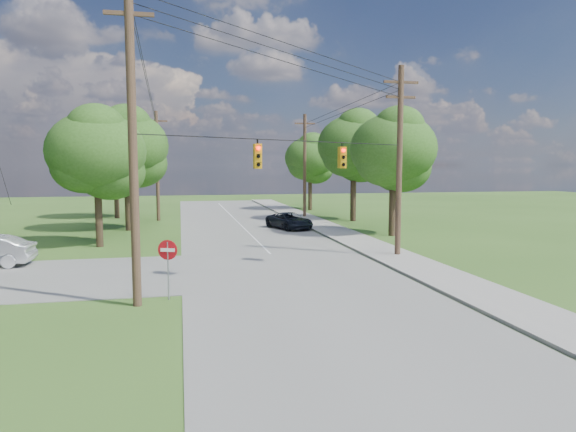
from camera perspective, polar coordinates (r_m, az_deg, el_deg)
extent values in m
plane|color=#34591D|center=(19.51, -2.69, -9.49)|extent=(140.00, 140.00, 0.00)
cube|color=gray|center=(24.65, 0.05, -6.24)|extent=(10.00, 100.00, 0.03)
cube|color=gray|center=(26.81, 14.27, -5.34)|extent=(2.60, 100.00, 0.12)
cylinder|color=brown|center=(19.08, -16.89, 8.13)|extent=(0.32, 0.32, 12.00)
cube|color=brown|center=(19.76, -17.27, 20.68)|extent=(1.70, 0.12, 0.14)
cylinder|color=brown|center=(29.13, 12.27, 5.84)|extent=(0.32, 0.32, 10.50)
cube|color=brown|center=(29.48, 12.45, 14.32)|extent=(2.00, 0.12, 0.14)
cube|color=brown|center=(29.37, 12.41, 12.78)|extent=(1.70, 0.12, 0.14)
cylinder|color=brown|center=(50.03, 1.87, 5.55)|extent=(0.32, 0.32, 10.00)
cube|color=brown|center=(50.19, 1.88, 10.24)|extent=(2.00, 0.12, 0.14)
cylinder|color=brown|center=(48.64, -14.32, 5.38)|extent=(0.32, 0.32, 10.00)
cube|color=brown|center=(48.80, -14.44, 10.19)|extent=(2.00, 0.12, 0.14)
cylinder|color=black|center=(23.95, 0.84, 18.33)|extent=(13.52, 7.63, 1.53)
cylinder|color=black|center=(23.87, 0.84, 17.40)|extent=(13.52, 7.63, 1.53)
cylinder|color=black|center=(23.79, 0.84, 16.45)|extent=(13.52, 7.63, 1.53)
cylinder|color=black|center=(39.66, 5.75, 11.79)|extent=(0.03, 22.00, 0.53)
cylinder|color=black|center=(34.21, -15.24, 13.88)|extent=(0.43, 29.60, 2.03)
cylinder|color=black|center=(39.62, 5.75, 11.22)|extent=(0.03, 22.00, 0.53)
cylinder|color=black|center=(34.15, -15.23, 13.21)|extent=(0.43, 29.60, 2.03)
cylinder|color=black|center=(23.39, 0.83, 8.36)|extent=(13.52, 7.63, 0.04)
cube|color=#CF8F0C|center=(21.86, -3.36, 6.64)|extent=(0.32, 0.22, 1.05)
sphere|color=#FF0C05|center=(21.73, -3.31, 7.57)|extent=(0.17, 0.17, 0.17)
cube|color=#CF8F0C|center=(22.09, -3.45, 6.63)|extent=(0.32, 0.22, 1.05)
sphere|color=#FF0C05|center=(22.24, -3.51, 7.53)|extent=(0.17, 0.17, 0.17)
cube|color=#CF8F0C|center=(25.44, 6.11, 6.48)|extent=(0.32, 0.22, 1.05)
sphere|color=#FF0C05|center=(25.31, 6.21, 7.28)|extent=(0.17, 0.17, 0.17)
cube|color=#CF8F0C|center=(25.67, 5.94, 6.48)|extent=(0.32, 0.22, 1.05)
sphere|color=#FF0C05|center=(25.81, 5.85, 7.25)|extent=(0.17, 0.17, 0.17)
cylinder|color=#3B2A1D|center=(34.15, -20.26, -0.61)|extent=(0.45, 0.45, 3.15)
ellipsoid|color=#264D17|center=(33.98, -20.51, 6.73)|extent=(6.00, 6.00, 4.92)
cylinder|color=#3B2A1D|center=(41.92, -17.34, 0.83)|extent=(0.50, 0.50, 3.50)
ellipsoid|color=#264D17|center=(41.81, -17.54, 7.46)|extent=(6.40, 6.40, 5.25)
cylinder|color=#3B2A1D|center=(52.06, -18.50, 1.59)|extent=(0.48, 0.47, 3.32)
ellipsoid|color=#264D17|center=(51.96, -18.66, 6.66)|extent=(6.00, 6.00, 4.92)
cylinder|color=#3B2A1D|center=(37.86, 11.49, 0.35)|extent=(0.48, 0.48, 3.32)
ellipsoid|color=#264D17|center=(37.72, 11.63, 7.33)|extent=(6.20, 6.20, 5.08)
cylinder|color=#3B2A1D|center=(47.32, 7.25, 1.67)|extent=(0.52, 0.52, 3.67)
ellipsoid|color=#264D17|center=(47.24, 7.33, 7.84)|extent=(6.60, 6.60, 5.41)
cylinder|color=#3B2A1D|center=(58.53, 2.47, 2.21)|extent=(0.45, 0.45, 3.15)
ellipsoid|color=#264D17|center=(58.43, 2.49, 6.49)|extent=(5.80, 5.80, 4.76)
imported|color=black|center=(40.93, 0.15, -0.53)|extent=(3.55, 5.12, 1.30)
cylinder|color=gray|center=(20.00, -13.18, -5.98)|extent=(0.06, 0.06, 2.23)
cylinder|color=#A80B15|center=(19.86, -13.23, -3.69)|extent=(0.73, 0.30, 0.77)
cube|color=white|center=(19.83, -13.23, -3.70)|extent=(0.53, 0.22, 0.13)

